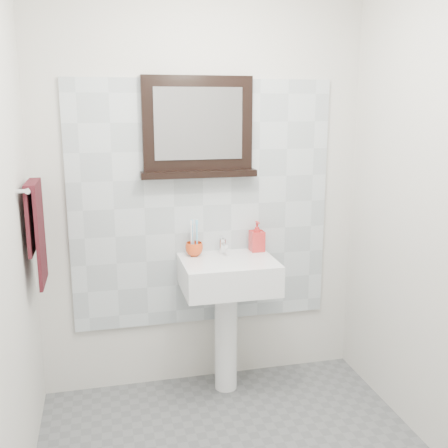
# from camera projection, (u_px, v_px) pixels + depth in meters

# --- Properties ---
(back_wall) EXTENTS (2.00, 0.01, 2.50)m
(back_wall) POSITION_uv_depth(u_px,v_px,m) (202.00, 189.00, 3.19)
(back_wall) COLOR silver
(back_wall) RESTS_ON ground
(front_wall) EXTENTS (2.00, 0.01, 2.50)m
(front_wall) POSITION_uv_depth(u_px,v_px,m) (402.00, 346.00, 1.11)
(front_wall) COLOR silver
(front_wall) RESTS_ON ground
(splashback) EXTENTS (1.60, 0.02, 1.50)m
(splashback) POSITION_uv_depth(u_px,v_px,m) (203.00, 205.00, 3.21)
(splashback) COLOR silver
(splashback) RESTS_ON back_wall
(pedestal_sink) EXTENTS (0.55, 0.44, 0.96)m
(pedestal_sink) POSITION_uv_depth(u_px,v_px,m) (228.00, 289.00, 3.13)
(pedestal_sink) COLOR white
(pedestal_sink) RESTS_ON ground
(toothbrush_cup) EXTENTS (0.11, 0.11, 0.08)m
(toothbrush_cup) POSITION_uv_depth(u_px,v_px,m) (194.00, 249.00, 3.15)
(toothbrush_cup) COLOR #D74719
(toothbrush_cup) RESTS_ON pedestal_sink
(toothbrushes) EXTENTS (0.05, 0.04, 0.21)m
(toothbrushes) POSITION_uv_depth(u_px,v_px,m) (194.00, 236.00, 3.14)
(toothbrushes) COLOR white
(toothbrushes) RESTS_ON toothbrush_cup
(soap_dispenser) EXTENTS (0.09, 0.09, 0.19)m
(soap_dispenser) POSITION_uv_depth(u_px,v_px,m) (257.00, 236.00, 3.25)
(soap_dispenser) COLOR red
(soap_dispenser) RESTS_ON pedestal_sink
(framed_mirror) EXTENTS (0.69, 0.11, 0.59)m
(framed_mirror) POSITION_uv_depth(u_px,v_px,m) (198.00, 129.00, 3.07)
(framed_mirror) COLOR black
(framed_mirror) RESTS_ON back_wall
(towel_bar) EXTENTS (0.07, 0.40, 0.03)m
(towel_bar) POSITION_uv_depth(u_px,v_px,m) (32.00, 185.00, 2.68)
(towel_bar) COLOR silver
(towel_bar) RESTS_ON left_wall
(hand_towel) EXTENTS (0.06, 0.30, 0.55)m
(hand_towel) POSITION_uv_depth(u_px,v_px,m) (36.00, 225.00, 2.73)
(hand_towel) COLOR black
(hand_towel) RESTS_ON towel_bar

